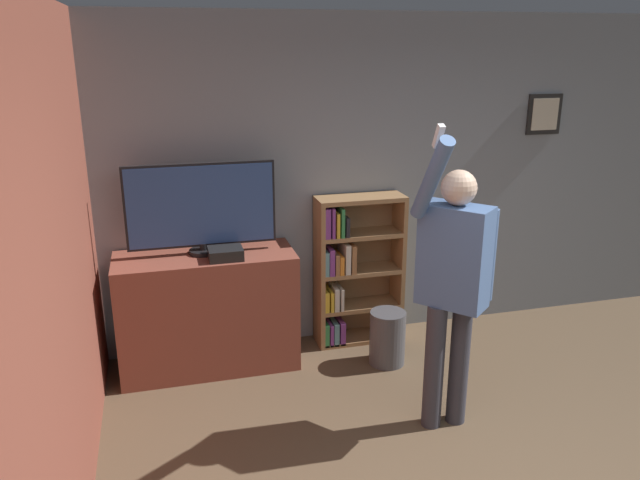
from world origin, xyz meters
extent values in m
cube|color=gray|center=(0.00, 2.81, 1.35)|extent=(6.35, 0.06, 2.70)
cube|color=black|center=(1.62, 2.77, 1.87)|extent=(0.32, 0.02, 0.35)
cube|color=beige|center=(1.62, 2.76, 1.87)|extent=(0.25, 0.01, 0.27)
cube|color=brown|center=(-2.21, 1.39, 1.35)|extent=(0.06, 4.38, 2.70)
cube|color=brown|center=(-1.38, 2.49, 0.47)|extent=(1.36, 0.54, 0.93)
cylinder|color=black|center=(-1.38, 2.53, 0.95)|extent=(0.22, 0.22, 0.03)
cylinder|color=black|center=(-1.38, 2.53, 0.99)|extent=(0.06, 0.06, 0.05)
cube|color=black|center=(-1.38, 2.53, 1.31)|extent=(1.11, 0.04, 0.63)
cube|color=#2D4C8C|center=(-1.38, 2.51, 1.31)|extent=(1.07, 0.01, 0.60)
cube|color=black|center=(-1.24, 2.35, 0.97)|extent=(0.25, 0.21, 0.09)
cube|color=#997047|center=(-0.45, 2.62, 0.64)|extent=(0.04, 0.28, 1.27)
cube|color=#997047|center=(0.25, 2.62, 0.64)|extent=(0.04, 0.28, 1.27)
cube|color=#997047|center=(-0.10, 2.76, 0.64)|extent=(0.73, 0.01, 1.27)
cube|color=#997047|center=(-0.10, 2.62, 0.02)|extent=(0.66, 0.28, 0.04)
cube|color=#997047|center=(-0.10, 2.62, 0.32)|extent=(0.66, 0.28, 0.04)
cube|color=#997047|center=(-0.10, 2.62, 0.64)|extent=(0.66, 0.28, 0.04)
cube|color=#997047|center=(-0.10, 2.62, 0.95)|extent=(0.66, 0.28, 0.04)
cube|color=#997047|center=(-0.10, 2.62, 1.25)|extent=(0.66, 0.28, 0.04)
cube|color=#338447|center=(-0.41, 2.59, 0.12)|extent=(0.04, 0.22, 0.20)
cube|color=#7A3889|center=(-0.37, 2.60, 0.11)|extent=(0.03, 0.24, 0.19)
cube|color=#5B8E99|center=(-0.33, 2.60, 0.12)|extent=(0.04, 0.22, 0.20)
cube|color=#7A3889|center=(-0.27, 2.60, 0.12)|extent=(0.04, 0.23, 0.20)
cube|color=gold|center=(-0.41, 2.61, 0.42)|extent=(0.04, 0.24, 0.17)
cube|color=gold|center=(-0.37, 2.60, 0.42)|extent=(0.03, 0.23, 0.17)
cube|color=beige|center=(-0.33, 2.59, 0.43)|extent=(0.04, 0.22, 0.20)
cube|color=beige|center=(-0.28, 2.60, 0.43)|extent=(0.02, 0.23, 0.19)
cube|color=#5B8E99|center=(-0.41, 2.61, 0.76)|extent=(0.03, 0.26, 0.20)
cube|color=#7A3889|center=(-0.37, 2.61, 0.76)|extent=(0.04, 0.25, 0.22)
cube|color=#99663D|center=(-0.33, 2.61, 0.74)|extent=(0.03, 0.26, 0.17)
cube|color=orange|center=(-0.29, 2.60, 0.73)|extent=(0.03, 0.23, 0.16)
cube|color=beige|center=(-0.24, 2.61, 0.78)|extent=(0.04, 0.25, 0.25)
cube|color=#99663D|center=(-0.19, 2.61, 0.77)|extent=(0.04, 0.25, 0.24)
cube|color=#7A3889|center=(-0.41, 2.61, 1.09)|extent=(0.04, 0.26, 0.24)
cube|color=#7A3889|center=(-0.36, 2.58, 1.09)|extent=(0.02, 0.20, 0.24)
cube|color=gold|center=(-0.32, 2.58, 1.07)|extent=(0.02, 0.20, 0.20)
cube|color=#338447|center=(-0.29, 2.61, 1.09)|extent=(0.03, 0.26, 0.24)
cube|color=#232328|center=(-0.24, 2.61, 1.05)|extent=(0.03, 0.26, 0.16)
cylinder|color=#383842|center=(-0.02, 1.28, 0.44)|extent=(0.13, 0.13, 0.87)
cylinder|color=#383842|center=(0.16, 1.28, 0.44)|extent=(0.13, 0.13, 0.87)
cube|color=#4C6B9E|center=(0.07, 1.28, 1.20)|extent=(0.44, 0.46, 0.65)
sphere|color=beige|center=(0.07, 1.28, 1.63)|extent=(0.22, 0.22, 0.22)
cylinder|color=#4C6B9E|center=(0.30, 1.28, 1.18)|extent=(0.09, 0.09, 0.60)
cylinder|color=#4C6B9E|center=(-0.17, 1.16, 1.72)|extent=(0.09, 0.42, 0.54)
cube|color=white|center=(-0.17, 1.10, 1.98)|extent=(0.04, 0.09, 0.14)
cylinder|color=#4C4C51|center=(-0.01, 2.16, 0.22)|extent=(0.28, 0.28, 0.44)
camera|label=1|loc=(-1.69, -2.03, 2.47)|focal=35.00mm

